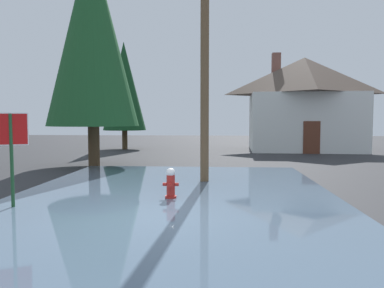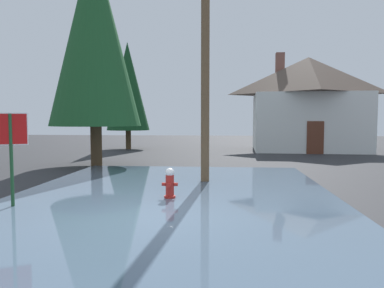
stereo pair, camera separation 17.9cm
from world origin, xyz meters
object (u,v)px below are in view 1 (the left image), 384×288
object	(u,v)px
utility_pole	(205,53)
house	(304,102)
fire_hydrant	(171,184)
pine_tree_mid_left	(92,32)
stop_sign_near	(11,140)
pine_tree_tall_left	(124,86)

from	to	relation	value
utility_pole	house	bearing A→B (deg)	64.75
fire_hydrant	pine_tree_mid_left	bearing A→B (deg)	123.20
stop_sign_near	pine_tree_tall_left	size ratio (longest dim) A/B	0.30
pine_tree_mid_left	pine_tree_tall_left	bearing A→B (deg)	95.99
house	pine_tree_mid_left	size ratio (longest dim) A/B	0.79
stop_sign_near	pine_tree_tall_left	world-z (taller)	pine_tree_tall_left
house	pine_tree_mid_left	xyz separation A→B (m)	(-11.42, -9.43, 2.67)
stop_sign_near	fire_hydrant	distance (m)	3.98
fire_hydrant	utility_pole	bearing A→B (deg)	73.36
fire_hydrant	pine_tree_tall_left	bearing A→B (deg)	108.39
utility_pole	pine_tree_mid_left	world-z (taller)	pine_tree_mid_left
fire_hydrant	house	xyz separation A→B (m)	(7.10, 16.03, 2.86)
utility_pole	house	world-z (taller)	utility_pole
stop_sign_near	house	bearing A→B (deg)	58.24
fire_hydrant	pine_tree_mid_left	world-z (taller)	pine_tree_mid_left
fire_hydrant	pine_tree_tall_left	xyz separation A→B (m)	(-5.30, 15.94, 4.00)
utility_pole	pine_tree_tall_left	world-z (taller)	utility_pole
house	pine_tree_tall_left	xyz separation A→B (m)	(-12.40, -0.09, 1.15)
house	pine_tree_tall_left	world-z (taller)	pine_tree_tall_left
stop_sign_near	fire_hydrant	bearing A→B (deg)	19.08
fire_hydrant	utility_pole	distance (m)	4.76
stop_sign_near	utility_pole	world-z (taller)	utility_pole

